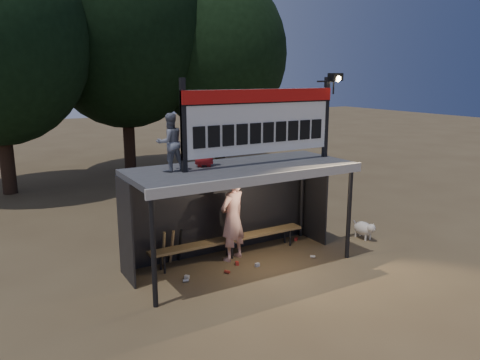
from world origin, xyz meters
The scene contains 12 objects.
ground centered at (0.00, 0.00, 0.00)m, with size 80.00×80.00×0.00m, color #4E3D27.
player centered at (-0.01, 0.40, 1.02)m, with size 0.75×0.49×2.05m, color white.
child_a centered at (-1.56, 0.23, 2.92)m, with size 0.58×0.45×1.20m, color slate.
child_b centered at (-0.74, 0.35, 2.86)m, with size 0.53×0.34×1.07m, color #AD1A1D.
dugout_shelter centered at (0.00, 0.24, 1.85)m, with size 5.10×2.08×2.32m.
scoreboard_assembly centered at (0.56, -0.01, 3.32)m, with size 4.10×0.27×1.99m.
bench centered at (0.00, 0.55, 0.43)m, with size 4.00×0.35×0.48m.
tree_mid centered at (1.00, 11.50, 6.17)m, with size 7.22×7.22×10.36m.
tree_right centered at (5.00, 10.50, 5.19)m, with size 6.08×6.08×8.72m.
dog centered at (3.71, -0.14, 0.28)m, with size 0.36×0.81×0.49m.
bats centered at (-1.36, 0.82, 0.43)m, with size 0.48×0.33×0.84m.
litter centered at (0.08, -0.08, 0.04)m, with size 3.67×1.29×0.08m.
Camera 1 is at (-5.09, -8.68, 4.28)m, focal length 35.00 mm.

